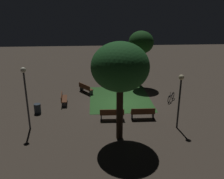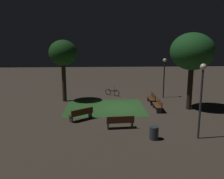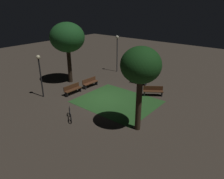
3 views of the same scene
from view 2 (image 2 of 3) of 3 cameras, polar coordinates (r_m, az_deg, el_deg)
The scene contains 12 objects.
ground_plane at distance 21.27m, azimuth 1.55°, elevation -4.07°, with size 60.00×60.00×0.00m, color #473D33.
grass_lawn at distance 21.08m, azimuth -1.63°, elevation -4.20°, with size 5.44×6.62×0.01m, color #2D6028.
bench_back_row at distance 20.51m, azimuth 10.51°, elevation -3.47°, with size 1.82×0.54×0.88m.
bench_path_side at distance 22.70m, azimuth 9.16°, elevation -1.94°, with size 1.81×0.51×0.88m.
bench_front_right at distance 17.96m, azimuth -7.05°, elevation -5.56°, with size 1.45×1.74×0.88m.
bench_near_trees at distance 16.23m, azimuth 1.90°, elevation -7.38°, with size 0.61×1.83×0.88m.
tree_lawn_side at distance 20.92m, azimuth 17.94°, elevation 8.18°, with size 3.49×3.49×6.24m.
tree_left_canopy at distance 23.00m, azimuth -11.20°, elevation 8.07°, with size 2.52×2.52×5.64m.
lamp_post_near_wall at distance 24.72m, azimuth 11.91°, elevation 4.27°, with size 0.36×0.36×3.87m.
lamp_post_path_center at distance 14.90m, azimuth 19.88°, elevation 0.26°, with size 0.36×0.36×4.41m.
trash_bin at distance 14.83m, azimuth 9.60°, elevation -9.83°, with size 0.53×0.53×0.77m, color #2D3842.
bicycle at distance 25.37m, azimuth 0.07°, elevation -0.66°, with size 1.03×1.41×0.93m.
Camera 2 is at (-20.39, 1.65, 5.80)m, focal length 39.83 mm.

